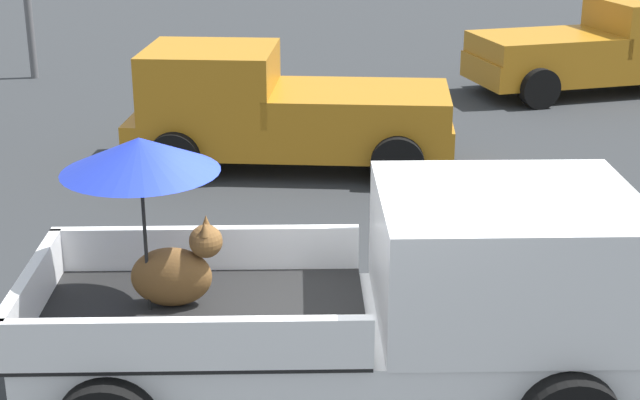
{
  "coord_description": "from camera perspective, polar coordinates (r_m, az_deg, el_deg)",
  "views": [
    {
      "loc": [
        -0.79,
        -7.18,
        4.45
      ],
      "look_at": [
        0.07,
        2.14,
        1.1
      ],
      "focal_mm": 53.86,
      "sensor_mm": 36.0,
      "label": 1
    }
  ],
  "objects": [
    {
      "name": "pickup_truck_main",
      "position": [
        8.05,
        3.84,
        -5.93
      ],
      "size": [
        5.16,
        2.52,
        2.37
      ],
      "rotation": [
        0.0,
        0.0,
        -0.07
      ],
      "color": "black",
      "rests_on": "ground"
    },
    {
      "name": "pickup_truck_red",
      "position": [
        20.1,
        16.34,
        8.66
      ],
      "size": [
        5.05,
        2.85,
        1.8
      ],
      "rotation": [
        0.0,
        0.0,
        0.18
      ],
      "color": "black",
      "rests_on": "ground"
    },
    {
      "name": "pickup_truck_far",
      "position": [
        14.47,
        -2.57,
        5.37
      ],
      "size": [
        5.02,
        2.76,
        1.8
      ],
      "rotation": [
        0.0,
        0.0,
        2.98
      ],
      "color": "black",
      "rests_on": "ground"
    }
  ]
}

